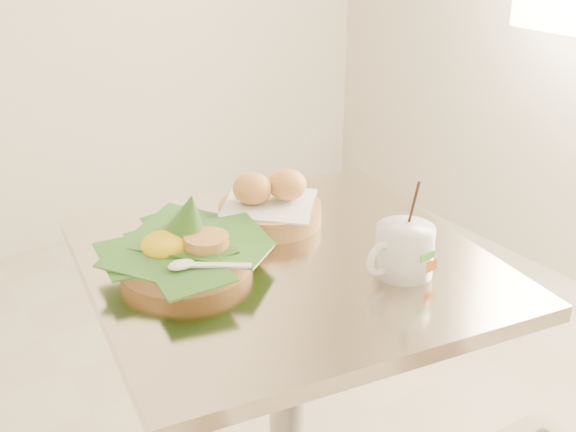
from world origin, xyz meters
TOP-DOWN VIEW (x-y plane):
  - cafe_table at (0.19, -0.03)m, footprint 0.80×0.80m
  - rice_basket at (0.03, 0.05)m, footprint 0.30×0.30m
  - bread_basket at (0.25, 0.12)m, footprint 0.25×0.25m
  - coffee_mug at (0.33, -0.19)m, footprint 0.14×0.10m

SIDE VIEW (x-z plane):
  - cafe_table at x=0.19m, z-range 0.15..0.90m
  - bread_basket at x=0.25m, z-range 0.73..0.84m
  - rice_basket at x=0.03m, z-range 0.71..0.86m
  - coffee_mug at x=0.33m, z-range 0.71..0.88m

